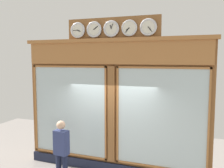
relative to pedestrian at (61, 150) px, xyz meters
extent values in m
cube|color=brown|center=(-0.96, -1.26, 0.91)|extent=(5.27, 0.30, 3.68)
cube|color=#191E33|center=(-0.96, -1.09, -0.79)|extent=(5.27, 0.08, 0.28)
cube|color=#A56936|center=(-0.96, -1.07, 2.45)|extent=(5.16, 0.08, 0.60)
cube|color=#A56936|center=(-0.96, -1.09, 2.80)|extent=(5.37, 0.20, 0.10)
cube|color=silver|center=(-2.30, -1.09, 0.76)|extent=(2.28, 0.02, 2.58)
cube|color=#A56936|center=(-2.30, -1.07, 2.07)|extent=(2.38, 0.04, 0.05)
cube|color=#A56936|center=(-2.30, -1.07, -0.56)|extent=(2.38, 0.04, 0.05)
cube|color=#A56936|center=(-3.46, -1.07, 0.76)|extent=(0.05, 0.04, 2.68)
cube|color=#A56936|center=(-1.13, -1.07, 0.76)|extent=(0.05, 0.04, 2.68)
cube|color=silver|center=(0.39, -1.09, 0.76)|extent=(2.28, 0.02, 2.58)
cube|color=#A56936|center=(0.39, -1.07, 2.07)|extent=(2.38, 0.04, 0.05)
cube|color=#A56936|center=(0.39, -1.07, -0.56)|extent=(2.38, 0.04, 0.05)
cube|color=#A56936|center=(1.55, -1.07, 0.76)|extent=(0.05, 0.04, 2.68)
cube|color=#A56936|center=(-0.78, -1.07, 0.76)|extent=(0.05, 0.04, 2.68)
cube|color=brown|center=(-0.96, -1.08, 0.76)|extent=(0.20, 0.10, 2.68)
cube|color=brown|center=(-0.96, -1.13, 3.09)|extent=(2.62, 0.06, 0.62)
cylinder|color=silver|center=(-1.95, -1.05, 3.09)|extent=(0.35, 0.02, 0.35)
torus|color=silver|center=(-1.95, -1.04, 3.09)|extent=(0.44, 0.06, 0.44)
cube|color=black|center=(-1.99, -1.03, 3.05)|extent=(0.08, 0.01, 0.08)
cube|color=black|center=(-2.00, -1.03, 3.03)|extent=(0.10, 0.01, 0.13)
sphere|color=black|center=(-1.95, -1.03, 3.09)|extent=(0.02, 0.02, 0.02)
cylinder|color=silver|center=(-1.45, -1.05, 3.09)|extent=(0.35, 0.02, 0.35)
torus|color=silver|center=(-1.45, -1.04, 3.09)|extent=(0.43, 0.04, 0.43)
cube|color=black|center=(-1.42, -1.03, 3.06)|extent=(0.09, 0.01, 0.07)
cube|color=black|center=(-1.40, -1.03, 3.03)|extent=(0.11, 0.01, 0.12)
sphere|color=black|center=(-1.45, -1.03, 3.09)|extent=(0.02, 0.02, 0.02)
cylinder|color=silver|center=(-0.96, -1.05, 3.09)|extent=(0.35, 0.02, 0.35)
torus|color=silver|center=(-0.96, -1.04, 3.09)|extent=(0.44, 0.06, 0.44)
cube|color=black|center=(-0.94, -1.03, 3.14)|extent=(0.04, 0.01, 0.10)
cube|color=black|center=(-0.98, -1.03, 3.16)|extent=(0.07, 0.01, 0.14)
sphere|color=black|center=(-0.96, -1.03, 3.09)|extent=(0.02, 0.02, 0.02)
cylinder|color=silver|center=(-0.46, -1.05, 3.09)|extent=(0.35, 0.02, 0.35)
torus|color=silver|center=(-0.46, -1.04, 3.09)|extent=(0.44, 0.06, 0.44)
cube|color=black|center=(-0.49, -1.03, 3.12)|extent=(0.09, 0.01, 0.07)
cube|color=black|center=(-0.52, -1.03, 3.13)|extent=(0.13, 0.01, 0.10)
sphere|color=black|center=(-0.46, -1.03, 3.09)|extent=(0.02, 0.02, 0.02)
cylinder|color=silver|center=(0.04, -1.05, 3.09)|extent=(0.35, 0.02, 0.35)
torus|color=silver|center=(0.04, -1.04, 3.09)|extent=(0.44, 0.06, 0.44)
cube|color=black|center=(0.00, -1.03, 3.07)|extent=(0.09, 0.01, 0.06)
cube|color=black|center=(0.12, -1.03, 3.09)|extent=(0.15, 0.01, 0.02)
sphere|color=black|center=(0.04, -1.03, 3.09)|extent=(0.02, 0.02, 0.02)
cube|color=navy|center=(0.00, 0.00, 0.20)|extent=(0.38, 0.26, 0.62)
sphere|color=tan|center=(0.00, 0.00, 0.65)|extent=(0.22, 0.22, 0.22)
camera|label=1|loc=(-3.20, 5.13, 2.29)|focal=38.96mm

